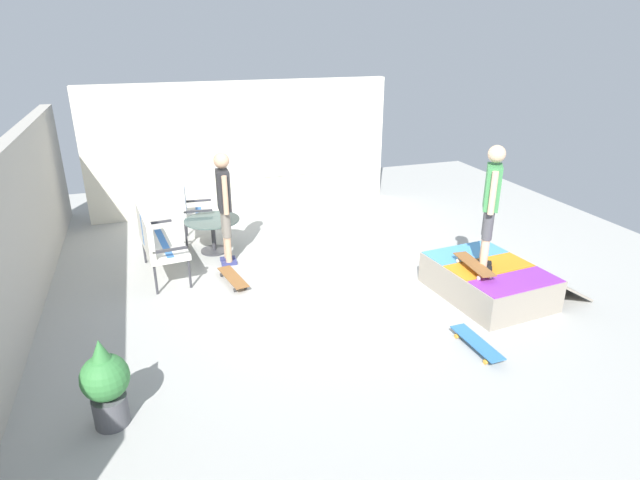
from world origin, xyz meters
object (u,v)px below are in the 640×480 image
Objects in this scene: skateboard_spare at (477,343)px; potted_plant at (106,382)px; patio_bench at (155,238)px; skateboard_on_ramp at (474,265)px; person_skater at (491,199)px; patio_chair_near_house at (191,208)px; patio_table at (213,229)px; skateboard_by_bench at (233,278)px; person_watching at (224,200)px; skate_ramp at (489,280)px.

potted_plant is (0.05, 3.97, 0.38)m from skateboard_spare.
patio_bench is 1.60× the size of skateboard_on_ramp.
skateboard_spare is at bearing 144.41° from person_skater.
patio_table is at bearing -155.64° from patio_chair_near_house.
skateboard_spare is (-4.47, -2.75, -0.53)m from patio_chair_near_house.
patio_chair_near_house is at bearing 11.08° from skateboard_by_bench.
patio_table is 1.31m from skateboard_by_bench.
patio_table is 0.51× the size of person_watching.
person_watching reaches higher than patio_bench.
person_watching is 1.06× the size of person_skater.
patio_bench is at bearing 64.05° from skate_ramp.
skateboard_by_bench is 0.89× the size of potted_plant.
skate_ramp is 2.34× the size of skateboard_by_bench.
potted_plant is (-1.05, 4.90, 0.24)m from skate_ramp.
skate_ramp is 2.40× the size of skateboard_spare.
skateboard_spare is 0.99× the size of skateboard_on_ramp.
person_watching is at bearing -81.65° from patio_bench.
skateboard_spare is at bearing -137.65° from skateboard_by_bench.
person_watching is (-1.11, -0.42, 0.43)m from patio_chair_near_house.
skateboard_by_bench is at bearing 65.41° from skate_ramp.
skateboard_on_ramp is at bearing -132.71° from patio_table.
person_skater is at bearing -133.87° from patio_chair_near_house.
skateboard_spare is 1.28m from skateboard_on_ramp.
person_watching reaches higher than skateboard_spare.
skateboard_on_ramp is at bearing -30.06° from skateboard_spare.
patio_bench is (2.10, 4.32, 0.39)m from skate_ramp.
patio_table is (0.68, -0.91, -0.21)m from patio_bench.
patio_bench is 1.16m from patio_table.
patio_table is 0.98× the size of potted_plant.
patio_chair_near_house is (3.37, 3.68, 0.38)m from skate_ramp.
patio_bench is 1.58× the size of skateboard_by_bench.
skateboard_spare is (-1.08, 0.77, -1.34)m from person_skater.
patio_bench is at bearing -10.36° from potted_plant.
potted_plant is at bearing 148.28° from skateboard_by_bench.
skateboard_on_ramp is at bearing 100.80° from skate_ramp.
person_watching is (-0.52, -0.15, 0.64)m from patio_table.
person_watching reaches higher than skateboard_by_bench.
person_skater reaches higher than skate_ramp.
patio_chair_near_house is at bearing 44.29° from skateboard_on_ramp.
skate_ramp is 1.16× the size of person_skater.
skateboard_by_bench is 3.05m from potted_plant.
skate_ramp is at bearing -77.87° from potted_plant.
skateboard_spare is at bearing -145.27° from person_watching.
patio_chair_near_house reaches higher than potted_plant.
skateboard_spare is 3.99m from potted_plant.
person_skater is (-3.38, -3.52, 0.82)m from patio_chair_near_house.
patio_chair_near_house is at bearing 24.36° from patio_table.
potted_plant is at bearing 102.22° from skateboard_on_ramp.
person_watching is at bearing -4.25° from skateboard_by_bench.
patio_chair_near_house is 5.27m from skateboard_spare.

